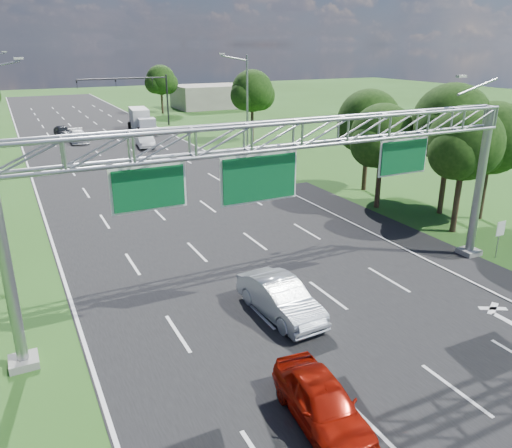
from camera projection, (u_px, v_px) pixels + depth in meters
ground at (169, 197)px, 37.75m from camera, size 220.00×220.00×0.00m
road at (169, 197)px, 37.75m from camera, size 18.00×180.00×0.02m
road_flare at (424, 246)px, 28.63m from camera, size 3.00×30.00×0.02m
sign_gantry at (299, 148)px, 20.43m from camera, size 23.50×1.00×9.56m
regulatory_sign at (500, 232)px, 26.51m from camera, size 0.60×0.08×2.10m
traffic_signal at (142, 89)px, 68.58m from camera, size 12.21×0.24×7.00m
streetlight_r_mid at (245, 102)px, 49.05m from camera, size 2.97×0.22×10.16m
tree_cluster_right at (428, 134)px, 33.13m from camera, size 9.91×14.60×8.68m
tree_verge_rd at (253, 93)px, 57.81m from camera, size 5.76×4.80×8.28m
tree_verge_re at (161, 81)px, 82.32m from camera, size 5.76×4.80×7.84m
building_right at (209, 96)px, 90.93m from camera, size 12.00×9.00×4.00m
red_coupe at (322, 402)px, 15.03m from camera, size 2.20×4.53×1.49m
silver_sedan at (280, 298)px, 21.08m from camera, size 1.99×4.94×1.59m
car_queue_a at (78, 136)px, 58.82m from camera, size 2.06×4.92×1.42m
car_queue_c at (63, 131)px, 62.04m from camera, size 2.04×4.38×1.45m
car_queue_d at (145, 140)px, 56.24m from camera, size 2.30×5.10×1.62m
box_truck at (141, 120)px, 66.83m from camera, size 2.82×7.73×2.85m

